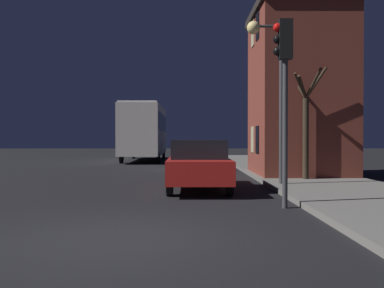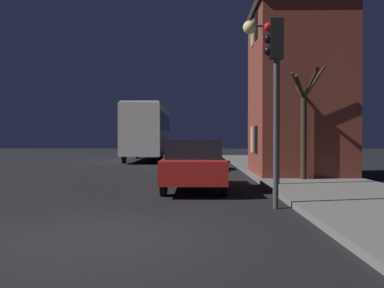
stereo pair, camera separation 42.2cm
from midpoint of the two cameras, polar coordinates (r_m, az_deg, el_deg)
ground_plane at (r=7.18m, az=-11.71°, el=-12.05°), size 120.00×120.00×0.00m
brick_building at (r=18.28m, az=13.38°, el=6.96°), size 3.83×4.59×6.83m
streetlamp at (r=14.03m, az=9.41°, el=9.79°), size 1.18×0.42×5.19m
traffic_light at (r=9.99m, az=10.95°, el=9.28°), size 0.43×0.24×4.28m
bare_tree at (r=15.71m, az=14.22°, el=2.72°), size 1.36×1.86×4.00m
bus at (r=30.54m, az=-6.72°, el=2.08°), size 2.55×9.59×3.88m
car_near_lane at (r=13.27m, az=-0.07°, el=-2.61°), size 1.82×4.74×1.54m
car_mid_lane at (r=21.94m, az=-0.77°, el=-1.38°), size 1.71×3.86×1.45m
car_far_lane at (r=28.57m, az=-0.33°, el=-0.95°), size 1.86×4.00×1.44m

